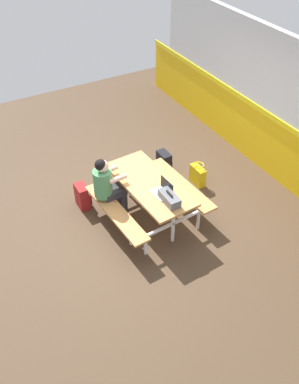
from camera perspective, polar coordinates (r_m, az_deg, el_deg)
ground_plane at (r=7.40m, az=-0.98°, el=-2.20°), size 10.00×10.00×0.02m
accent_backdrop at (r=8.02m, az=15.98°, el=10.84°), size 8.00×0.14×2.60m
picnic_table_main at (r=6.84m, az=-0.00°, el=0.14°), size 1.75×1.65×0.74m
student_nearer at (r=6.81m, az=-5.72°, el=1.12°), size 0.38×0.53×1.21m
laptop_silver at (r=6.52m, az=1.85°, el=0.16°), size 0.33×0.24×0.22m
toolbox_grey at (r=6.35m, az=2.68°, el=-0.85°), size 0.40×0.18×0.18m
backpack_dark at (r=7.38m, az=-8.99°, el=-0.58°), size 0.30×0.22×0.44m
tote_bag_bright at (r=7.84m, az=6.49°, el=2.29°), size 0.34×0.21×0.43m
satchel_spare at (r=8.07m, az=1.98°, el=3.98°), size 0.30×0.22×0.44m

